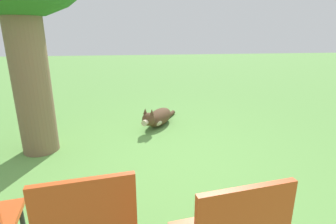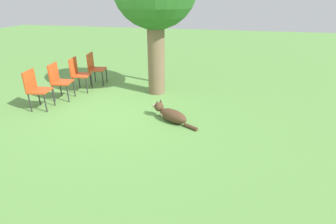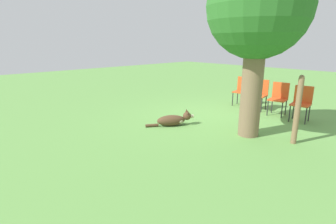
{
  "view_description": "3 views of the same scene",
  "coord_description": "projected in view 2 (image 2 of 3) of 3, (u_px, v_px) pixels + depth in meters",
  "views": [
    {
      "loc": [
        -2.85,
        -0.12,
        1.49
      ],
      "look_at": [
        1.13,
        -0.67,
        0.25
      ],
      "focal_mm": 28.0,
      "sensor_mm": 36.0,
      "label": 1
    },
    {
      "loc": [
        2.22,
        -5.38,
        2.45
      ],
      "look_at": [
        1.19,
        -0.7,
        0.27
      ],
      "focal_mm": 28.0,
      "sensor_mm": 36.0,
      "label": 2
    },
    {
      "loc": [
        5.51,
        3.84,
        1.99
      ],
      "look_at": [
        1.28,
        -0.65,
        0.33
      ],
      "focal_mm": 28.0,
      "sensor_mm": 36.0,
      "label": 3
    }
  ],
  "objects": [
    {
      "name": "red_chair_3",
      "position": [
        95.0,
        66.0,
        7.58
      ],
      "size": [
        0.48,
        0.49,
        0.9
      ],
      "rotation": [
        0.0,
        0.0,
        0.13
      ],
      "color": "#D14C1E",
      "rests_on": "ground_plane"
    },
    {
      "name": "fence_post",
      "position": [
        156.0,
        59.0,
        7.65
      ],
      "size": [
        0.11,
        0.11,
        1.38
      ],
      "color": "#846647",
      "rests_on": "ground_plane"
    },
    {
      "name": "red_chair_1",
      "position": [
        59.0,
        79.0,
        6.46
      ],
      "size": [
        0.48,
        0.49,
        0.9
      ],
      "rotation": [
        0.0,
        0.0,
        0.13
      ],
      "color": "#D14C1E",
      "rests_on": "ground_plane"
    },
    {
      "name": "red_chair_2",
      "position": [
        78.0,
        72.0,
        7.02
      ],
      "size": [
        0.48,
        0.49,
        0.9
      ],
      "rotation": [
        0.0,
        0.0,
        0.13
      ],
      "color": "#D14C1E",
      "rests_on": "ground_plane"
    },
    {
      "name": "dog",
      "position": [
        170.0,
        114.0,
        5.48
      ],
      "size": [
        1.07,
        0.69,
        0.38
      ],
      "rotation": [
        0.0,
        0.0,
        2.61
      ],
      "color": "#513823",
      "rests_on": "ground_plane"
    },
    {
      "name": "ground_plane",
      "position": [
        125.0,
        106.0,
        6.23
      ],
      "size": [
        30.0,
        30.0,
        0.0
      ],
      "primitive_type": "plane",
      "color": "#609947"
    },
    {
      "name": "red_chair_0",
      "position": [
        36.0,
        87.0,
        5.9
      ],
      "size": [
        0.48,
        0.49,
        0.9
      ],
      "rotation": [
        0.0,
        0.0,
        0.13
      ],
      "color": "#D14C1E",
      "rests_on": "ground_plane"
    }
  ]
}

